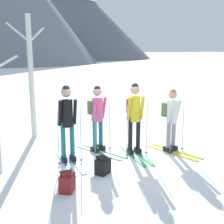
{
  "coord_description": "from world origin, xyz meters",
  "views": [
    {
      "loc": [
        -3.18,
        -6.56,
        2.69
      ],
      "look_at": [
        0.16,
        0.33,
        1.05
      ],
      "focal_mm": 47.38,
      "sensor_mm": 36.0,
      "label": 1
    }
  ],
  "objects_px": {
    "skier_in_pink": "(97,115)",
    "backpack_on_snow_front": "(103,166)",
    "skier_in_white": "(171,117)",
    "birch_tree_tall": "(31,76)",
    "backpack_on_snow_beside": "(67,182)",
    "skier_in_yellow": "(134,114)",
    "skier_in_black": "(67,119)"
  },
  "relations": [
    {
      "from": "skier_in_yellow",
      "to": "skier_in_white",
      "type": "xyz_separation_m",
      "value": [
        0.97,
        -0.26,
        -0.12
      ]
    },
    {
      "from": "skier_in_white",
      "to": "backpack_on_snow_front",
      "type": "distance_m",
      "value": 2.41
    },
    {
      "from": "backpack_on_snow_beside",
      "to": "birch_tree_tall",
      "type": "bearing_deg",
      "value": 87.54
    },
    {
      "from": "skier_in_yellow",
      "to": "skier_in_white",
      "type": "relative_size",
      "value": 1.11
    },
    {
      "from": "skier_in_white",
      "to": "birch_tree_tall",
      "type": "bearing_deg",
      "value": 135.21
    },
    {
      "from": "backpack_on_snow_beside",
      "to": "skier_in_black",
      "type": "bearing_deg",
      "value": 71.82
    },
    {
      "from": "skier_in_yellow",
      "to": "skier_in_black",
      "type": "bearing_deg",
      "value": 172.49
    },
    {
      "from": "skier_in_pink",
      "to": "skier_in_white",
      "type": "bearing_deg",
      "value": -26.36
    },
    {
      "from": "skier_in_pink",
      "to": "skier_in_white",
      "type": "height_order",
      "value": "skier_in_pink"
    },
    {
      "from": "skier_in_white",
      "to": "backpack_on_snow_beside",
      "type": "relative_size",
      "value": 4.2
    },
    {
      "from": "skier_in_yellow",
      "to": "birch_tree_tall",
      "type": "xyz_separation_m",
      "value": [
        -2.03,
        2.72,
        0.84
      ]
    },
    {
      "from": "birch_tree_tall",
      "to": "backpack_on_snow_beside",
      "type": "relative_size",
      "value": 9.23
    },
    {
      "from": "skier_in_white",
      "to": "backpack_on_snow_beside",
      "type": "distance_m",
      "value": 3.41
    },
    {
      "from": "skier_in_pink",
      "to": "skier_in_yellow",
      "type": "bearing_deg",
      "value": -37.94
    },
    {
      "from": "skier_in_pink",
      "to": "backpack_on_snow_front",
      "type": "xyz_separation_m",
      "value": [
        -0.48,
        -1.41,
        -0.81
      ]
    },
    {
      "from": "skier_in_pink",
      "to": "skier_in_yellow",
      "type": "xyz_separation_m",
      "value": [
        0.77,
        -0.6,
        0.06
      ]
    },
    {
      "from": "skier_in_black",
      "to": "birch_tree_tall",
      "type": "distance_m",
      "value": 2.65
    },
    {
      "from": "skier_in_black",
      "to": "backpack_on_snow_beside",
      "type": "xyz_separation_m",
      "value": [
        -0.49,
        -1.49,
        -0.89
      ]
    },
    {
      "from": "skier_in_yellow",
      "to": "backpack_on_snow_front",
      "type": "bearing_deg",
      "value": -147.26
    },
    {
      "from": "backpack_on_snow_beside",
      "to": "backpack_on_snow_front",
      "type": "bearing_deg",
      "value": 25.57
    },
    {
      "from": "skier_in_white",
      "to": "backpack_on_snow_beside",
      "type": "bearing_deg",
      "value": -162.54
    },
    {
      "from": "skier_in_black",
      "to": "birch_tree_tall",
      "type": "xyz_separation_m",
      "value": [
        -0.32,
        2.49,
        0.83
      ]
    },
    {
      "from": "skier_in_pink",
      "to": "backpack_on_snow_beside",
      "type": "xyz_separation_m",
      "value": [
        -1.43,
        -1.86,
        -0.81
      ]
    },
    {
      "from": "skier_in_black",
      "to": "skier_in_yellow",
      "type": "height_order",
      "value": "skier_in_black"
    },
    {
      "from": "skier_in_white",
      "to": "backpack_on_snow_beside",
      "type": "xyz_separation_m",
      "value": [
        -3.17,
        -1.0,
        -0.76
      ]
    },
    {
      "from": "skier_in_yellow",
      "to": "backpack_on_snow_beside",
      "type": "bearing_deg",
      "value": -150.24
    },
    {
      "from": "backpack_on_snow_front",
      "to": "backpack_on_snow_beside",
      "type": "relative_size",
      "value": 1.0
    },
    {
      "from": "skier_in_white",
      "to": "skier_in_pink",
      "type": "bearing_deg",
      "value": 153.64
    },
    {
      "from": "skier_in_black",
      "to": "backpack_on_snow_beside",
      "type": "height_order",
      "value": "skier_in_black"
    },
    {
      "from": "skier_in_black",
      "to": "skier_in_pink",
      "type": "relative_size",
      "value": 1.06
    },
    {
      "from": "skier_in_black",
      "to": "skier_in_pink",
      "type": "xyz_separation_m",
      "value": [
        0.94,
        0.38,
        -0.07
      ]
    },
    {
      "from": "skier_in_pink",
      "to": "birch_tree_tall",
      "type": "xyz_separation_m",
      "value": [
        -1.26,
        2.12,
        0.9
      ]
    }
  ]
}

